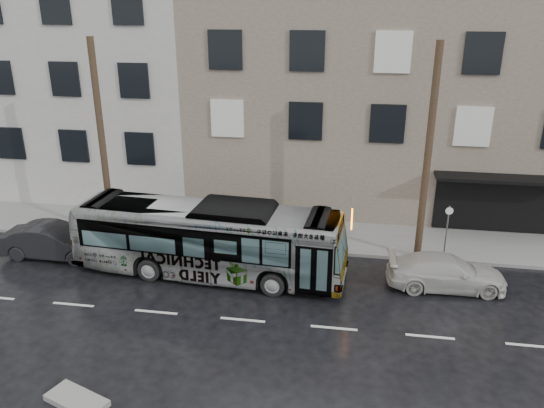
{
  "coord_description": "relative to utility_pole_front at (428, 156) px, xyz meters",
  "views": [
    {
      "loc": [
        3.53,
        -18.1,
        10.47
      ],
      "look_at": [
        0.25,
        2.5,
        2.5
      ],
      "focal_mm": 35.0,
      "sensor_mm": 36.0,
      "label": 1
    }
  ],
  "objects": [
    {
      "name": "dark_sedan",
      "position": [
        -15.63,
        -2.22,
        -3.91
      ],
      "size": [
        4.52,
        1.58,
        1.49
      ],
      "primitive_type": "imported",
      "rotation": [
        0.0,
        0.0,
        1.57
      ],
      "color": "black",
      "rests_on": "ground"
    },
    {
      "name": "white_sedan",
      "position": [
        0.84,
        -2.3,
        -3.99
      ],
      "size": [
        4.62,
        2.08,
        1.32
      ],
      "primitive_type": "imported",
      "rotation": [
        0.0,
        0.0,
        1.62
      ],
      "color": "#B6B4AD",
      "rests_on": "ground"
    },
    {
      "name": "sidewalk",
      "position": [
        -6.5,
        1.6,
        -4.58
      ],
      "size": [
        90.0,
        3.6,
        0.15
      ],
      "primitive_type": "cube",
      "color": "gray",
      "rests_on": "ground"
    },
    {
      "name": "bus",
      "position": [
        -8.54,
        -2.64,
        -3.11
      ],
      "size": [
        11.23,
        3.4,
        3.08
      ],
      "primitive_type": "imported",
      "rotation": [
        0.0,
        0.0,
        1.5
      ],
      "color": "#B2B2B2",
      "rests_on": "ground"
    },
    {
      "name": "utility_pole_rear",
      "position": [
        -14.0,
        0.0,
        0.0
      ],
      "size": [
        0.3,
        0.3,
        9.0
      ],
      "primitive_type": "cylinder",
      "color": "#483824",
      "rests_on": "sidewalk"
    },
    {
      "name": "building_grey",
      "position": [
        -24.5,
        10.9,
        3.35
      ],
      "size": [
        26.0,
        15.0,
        16.0
      ],
      "primitive_type": "cube",
      "color": "beige",
      "rests_on": "ground"
    },
    {
      "name": "ground",
      "position": [
        -6.5,
        -3.3,
        -4.65
      ],
      "size": [
        120.0,
        120.0,
        0.0
      ],
      "primitive_type": "plane",
      "color": "black",
      "rests_on": "ground"
    },
    {
      "name": "sign_post",
      "position": [
        1.1,
        0.0,
        -3.3
      ],
      "size": [
        0.06,
        0.06,
        2.4
      ],
      "primitive_type": "cylinder",
      "color": "slate",
      "rests_on": "sidewalk"
    },
    {
      "name": "utility_pole_front",
      "position": [
        0.0,
        0.0,
        0.0
      ],
      "size": [
        0.3,
        0.3,
        9.0
      ],
      "primitive_type": "cylinder",
      "color": "#483824",
      "rests_on": "sidewalk"
    },
    {
      "name": "slush_pile",
      "position": [
        -10.21,
        -10.58,
        -4.56
      ],
      "size": [
        1.97,
        1.38,
        0.18
      ],
      "primitive_type": "cube",
      "rotation": [
        0.0,
        0.0,
        -0.36
      ],
      "color": "#A6A49D",
      "rests_on": "ground"
    },
    {
      "name": "building_taupe",
      "position": [
        -1.5,
        9.4,
        0.85
      ],
      "size": [
        20.0,
        12.0,
        11.0
      ],
      "primitive_type": "cube",
      "color": "gray",
      "rests_on": "ground"
    }
  ]
}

